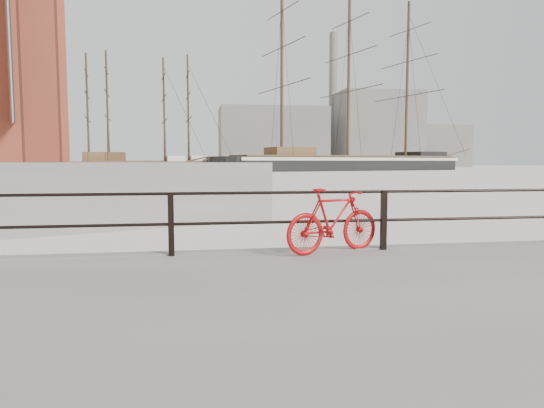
{
  "coord_description": "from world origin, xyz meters",
  "views": [
    {
      "loc": [
        -3.1,
        -7.83,
        1.83
      ],
      "look_at": [
        -1.64,
        1.5,
        1.0
      ],
      "focal_mm": 32.0,
      "sensor_mm": 36.0,
      "label": 1
    }
  ],
  "objects_px": {
    "bicycle": "(333,220)",
    "barque_black": "(347,171)",
    "schooner_left": "(128,173)",
    "schooner_mid": "(150,172)"
  },
  "relations": [
    {
      "from": "bicycle",
      "to": "schooner_left",
      "type": "height_order",
      "value": "schooner_left"
    },
    {
      "from": "barque_black",
      "to": "schooner_mid",
      "type": "distance_m",
      "value": 38.93
    },
    {
      "from": "bicycle",
      "to": "schooner_left",
      "type": "bearing_deg",
      "value": 80.4
    },
    {
      "from": "schooner_mid",
      "to": "schooner_left",
      "type": "relative_size",
      "value": 1.16
    },
    {
      "from": "bicycle",
      "to": "barque_black",
      "type": "xyz_separation_m",
      "value": [
        28.14,
        87.43,
        -0.88
      ]
    },
    {
      "from": "bicycle",
      "to": "schooner_mid",
      "type": "bearing_deg",
      "value": 77.63
    },
    {
      "from": "barque_black",
      "to": "schooner_mid",
      "type": "relative_size",
      "value": 2.13
    },
    {
      "from": "bicycle",
      "to": "barque_black",
      "type": "distance_m",
      "value": 91.85
    },
    {
      "from": "schooner_mid",
      "to": "schooner_left",
      "type": "height_order",
      "value": "schooner_mid"
    },
    {
      "from": "barque_black",
      "to": "schooner_left",
      "type": "xyz_separation_m",
      "value": [
        -41.55,
        -11.4,
        0.0
      ]
    }
  ]
}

